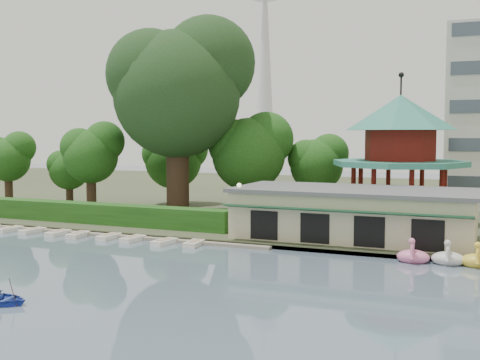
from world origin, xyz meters
The scene contains 12 objects.
ground_plane centered at (0.00, 0.00, 0.00)m, with size 220.00×220.00×0.00m, color slate.
shore centered at (0.00, 52.00, 0.20)m, with size 220.00×70.00×0.40m, color #424930.
embankment centered at (0.00, 17.30, 0.15)m, with size 220.00×0.60×0.30m, color gray.
dock centered at (-12.00, 17.20, 0.12)m, with size 34.00×1.60×0.24m, color gray.
boathouse centered at (10.00, 21.97, 2.37)m, with size 18.60×9.39×3.90m.
pavilion centered at (12.00, 32.00, 7.48)m, with size 12.40×12.40×13.50m.
broadcast_tower centered at (-42.00, 140.00, 33.98)m, with size 8.00×8.00×96.00m.
hedge centered at (-15.00, 20.50, 1.30)m, with size 30.00×2.00×1.80m, color #245719.
lamp_post centered at (1.50, 19.00, 3.34)m, with size 0.36×0.36×4.28m.
big_tree centered at (-8.83, 28.20, 13.45)m, with size 13.83×12.88×19.87m.
small_trees centered at (-10.72, 32.08, 6.28)m, with size 38.74×16.19×10.40m.
moored_rowboats centered at (-13.94, 15.75, 0.18)m, with size 27.00×2.76×0.36m.
Camera 1 is at (20.08, -24.54, 8.61)m, focal length 45.00 mm.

